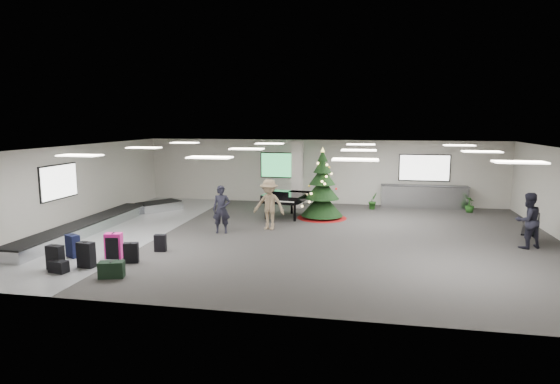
% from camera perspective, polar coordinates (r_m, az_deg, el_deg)
% --- Properties ---
extents(ground, '(18.00, 18.00, 0.00)m').
position_cam_1_polar(ground, '(17.07, 2.56, -5.39)').
color(ground, '#312F2D').
rests_on(ground, ground).
extents(room_envelope, '(18.02, 14.02, 3.21)m').
position_cam_1_polar(room_envelope, '(17.37, 1.68, 2.68)').
color(room_envelope, beige).
rests_on(room_envelope, ground).
extents(baggage_carousel, '(2.28, 9.71, 0.43)m').
position_cam_1_polar(baggage_carousel, '(19.62, -20.82, -3.46)').
color(baggage_carousel, silver).
rests_on(baggage_carousel, ground).
extents(service_counter, '(4.05, 0.65, 1.08)m').
position_cam_1_polar(service_counter, '(23.47, 17.12, -0.52)').
color(service_counter, silver).
rests_on(service_counter, ground).
extents(suitcase_0, '(0.51, 0.33, 0.76)m').
position_cam_1_polar(suitcase_0, '(14.51, -22.55, -7.10)').
color(suitcase_0, black).
rests_on(suitcase_0, ground).
extents(suitcase_1, '(0.46, 0.29, 0.70)m').
position_cam_1_polar(suitcase_1, '(15.13, -19.73, -6.42)').
color(suitcase_1, black).
rests_on(suitcase_1, ground).
extents(pink_suitcase, '(0.54, 0.37, 0.80)m').
position_cam_1_polar(pink_suitcase, '(15.14, -19.60, -6.20)').
color(pink_suitcase, '#FF219B').
rests_on(pink_suitcase, ground).
extents(suitcase_3, '(0.39, 0.26, 0.57)m').
position_cam_1_polar(suitcase_3, '(15.52, -14.38, -6.04)').
color(suitcase_3, black).
rests_on(suitcase_3, ground).
extents(navy_suitcase, '(0.52, 0.45, 0.72)m').
position_cam_1_polar(navy_suitcase, '(15.75, -23.94, -6.04)').
color(navy_suitcase, black).
rests_on(navy_suitcase, ground).
extents(suitcase_5, '(0.50, 0.32, 0.72)m').
position_cam_1_polar(suitcase_5, '(14.67, -25.71, -7.21)').
color(suitcase_5, black).
rests_on(suitcase_5, ground).
extents(green_duffel, '(0.72, 0.50, 0.46)m').
position_cam_1_polar(green_duffel, '(13.41, -19.85, -8.89)').
color(green_duffel, black).
rests_on(green_duffel, ground).
extents(suitcase_7, '(0.46, 0.33, 0.62)m').
position_cam_1_polar(suitcase_7, '(14.55, -17.69, -7.07)').
color(suitcase_7, black).
rests_on(suitcase_7, ground).
extents(suitcase_8, '(0.40, 0.26, 0.57)m').
position_cam_1_polar(suitcase_8, '(16.11, -19.77, -5.73)').
color(suitcase_8, black).
rests_on(suitcase_8, ground).
extents(black_duffel, '(0.55, 0.37, 0.35)m').
position_cam_1_polar(black_duffel, '(14.40, -25.37, -8.22)').
color(black_duffel, black).
rests_on(black_duffel, ground).
extents(christmas_tree, '(2.13, 2.13, 3.04)m').
position_cam_1_polar(christmas_tree, '(20.06, 5.16, -0.25)').
color(christmas_tree, maroon).
rests_on(christmas_tree, ground).
extents(grand_piano, '(1.96, 2.36, 1.22)m').
position_cam_1_polar(grand_piano, '(20.19, 0.69, -0.66)').
color(grand_piano, black).
rests_on(grand_piano, ground).
extents(bench, '(0.98, 1.58, 0.95)m').
position_cam_1_polar(bench, '(18.18, 28.51, -3.85)').
color(bench, black).
rests_on(bench, ground).
extents(traveler_a, '(0.73, 0.56, 1.78)m').
position_cam_1_polar(traveler_a, '(17.48, -7.14, -2.12)').
color(traveler_a, black).
rests_on(traveler_a, ground).
extents(traveler_b, '(1.36, 0.93, 1.94)m').
position_cam_1_polar(traveler_b, '(17.92, -1.34, -1.54)').
color(traveler_b, '#957B5C').
rests_on(traveler_b, ground).
extents(traveler_bench, '(1.11, 1.01, 1.84)m').
position_cam_1_polar(traveler_bench, '(17.31, 27.96, -3.08)').
color(traveler_bench, black).
rests_on(traveler_bench, ground).
extents(potted_plant_left, '(0.55, 0.57, 0.81)m').
position_cam_1_polar(potted_plant_left, '(22.49, 11.25, -1.06)').
color(potted_plant_left, '#133A12').
rests_on(potted_plant_left, ground).
extents(potted_plant_right, '(0.56, 0.56, 0.72)m').
position_cam_1_polar(potted_plant_right, '(23.00, 22.12, -1.43)').
color(potted_plant_right, '#133A12').
rests_on(potted_plant_right, ground).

